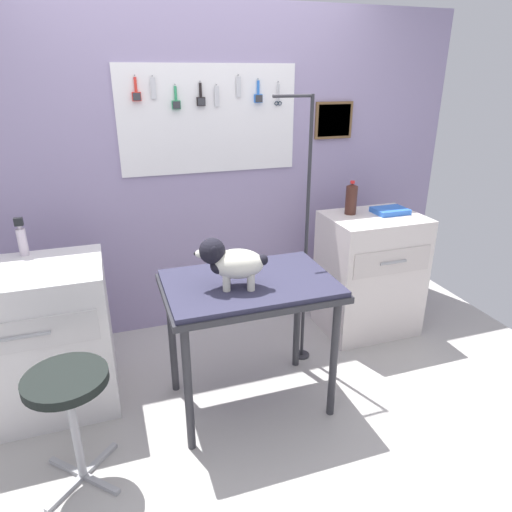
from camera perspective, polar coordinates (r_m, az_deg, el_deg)
The scene contains 11 objects.
ground at distance 2.79m, azimuth 0.08°, elevation -20.23°, with size 4.40×4.00×0.04m, color #ACA7A3.
rear_wall_panel at distance 3.38m, azimuth -6.90°, elevation 9.96°, with size 4.00×0.11×2.30m.
grooming_table at distance 2.52m, azimuth -0.82°, elevation -4.85°, with size 0.94×0.63×0.80m.
grooming_arm at distance 2.93m, azimuth 6.10°, elevation 1.06°, with size 0.30×0.11×1.74m.
dog at distance 2.35m, azimuth -3.21°, elevation -0.70°, with size 0.37×0.24×0.27m.
counter_left at distance 2.92m, azimuth -25.57°, elevation -9.40°, with size 0.80×0.58×0.88m.
cabinet_right at distance 3.53m, azimuth 13.93°, elevation -2.14°, with size 0.68×0.54×0.90m.
stool at distance 2.32m, azimuth -22.37°, elevation -15.64°, with size 0.37×0.37×0.60m.
shampoo_bottle at distance 2.91m, azimuth -27.15°, elevation 1.86°, with size 0.05×0.05×0.22m.
soda_bottle at distance 3.36m, azimuth 11.79°, elevation 7.00°, with size 0.08×0.08×0.24m.
supply_tray at distance 3.47m, azimuth 16.38°, elevation 5.44°, with size 0.24×0.18×0.04m.
Camera 1 is at (-0.67, -1.96, 1.85)m, focal length 32.08 mm.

